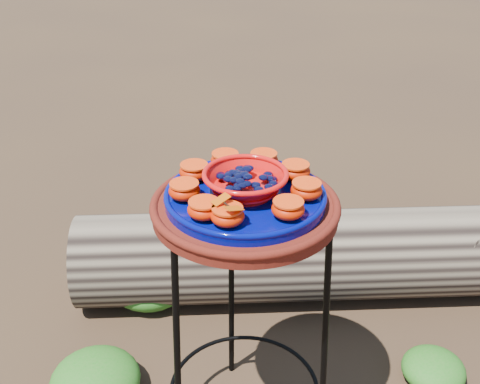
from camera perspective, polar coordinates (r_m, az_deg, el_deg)
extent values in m
cylinder|color=#3B1408|center=(1.35, 0.49, -1.60)|extent=(0.42, 0.42, 0.03)
cylinder|color=#031158|center=(1.34, 0.50, -0.54)|extent=(0.36, 0.36, 0.02)
ellipsoid|color=#AF0B00|center=(1.21, -1.20, -2.28)|extent=(0.07, 0.07, 0.04)
ellipsoid|color=#AF0B00|center=(1.24, 4.58, -1.62)|extent=(0.07, 0.07, 0.04)
ellipsoid|color=#AF0B00|center=(1.31, 6.31, 0.17)|extent=(0.07, 0.07, 0.04)
ellipsoid|color=#AF0B00|center=(1.39, 5.27, 1.97)|extent=(0.07, 0.07, 0.04)
ellipsoid|color=#AF0B00|center=(1.44, 2.26, 3.04)|extent=(0.07, 0.07, 0.04)
ellipsoid|color=#AF0B00|center=(1.44, -1.41, 3.03)|extent=(0.07, 0.07, 0.04)
ellipsoid|color=#AF0B00|center=(1.39, -4.36, 1.94)|extent=(0.07, 0.07, 0.04)
ellipsoid|color=#AF0B00|center=(1.31, -5.29, 0.12)|extent=(0.07, 0.07, 0.04)
ellipsoid|color=#AF0B00|center=(1.24, -3.43, -1.65)|extent=(0.07, 0.07, 0.04)
ellipsoid|color=#196513|center=(1.90, -13.57, -16.88)|extent=(0.27, 0.27, 0.13)
ellipsoid|color=#196513|center=(2.00, 17.88, -15.64)|extent=(0.19, 0.19, 0.10)
ellipsoid|color=#196513|center=(2.22, -8.49, -8.36)|extent=(0.29, 0.29, 0.14)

